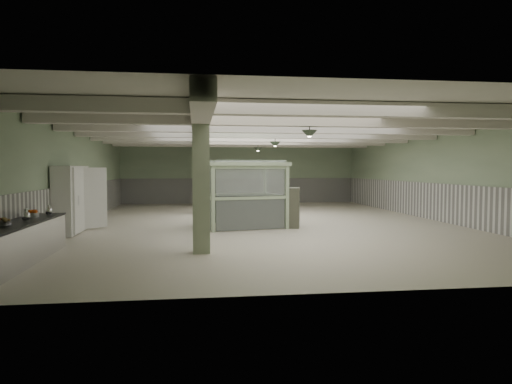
{
  "coord_description": "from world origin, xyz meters",
  "views": [
    {
      "loc": [
        -2.63,
        -17.37,
        2.11
      ],
      "look_at": [
        -0.6,
        -2.02,
        1.3
      ],
      "focal_mm": 32.0,
      "sensor_mm": 36.0,
      "label": 1
    }
  ],
  "objects": [
    {
      "name": "floor",
      "position": [
        0.0,
        0.0,
        0.0
      ],
      "size": [
        20.0,
        20.0,
        0.0
      ],
      "primitive_type": "plane",
      "color": "beige",
      "rests_on": "ground"
    },
    {
      "name": "wall_right",
      "position": [
        7.0,
        0.0,
        1.8
      ],
      "size": [
        0.02,
        20.0,
        3.6
      ],
      "primitive_type": "cube",
      "color": "#9AB08D",
      "rests_on": "floor"
    },
    {
      "name": "walkin_cooler",
      "position": [
        -6.62,
        -1.93,
        1.08
      ],
      "size": [
        1.12,
        2.36,
        2.17
      ],
      "color": "white",
      "rests_on": "floor"
    },
    {
      "name": "wall_left",
      "position": [
        -7.0,
        0.0,
        1.8
      ],
      "size": [
        0.02,
        20.0,
        3.6
      ],
      "primitive_type": "cube",
      "color": "#9AB08D",
      "rests_on": "floor"
    },
    {
      "name": "orange_bowl",
      "position": [
        -6.62,
        -5.57,
        0.95
      ],
      "size": [
        0.31,
        0.31,
        0.1
      ],
      "primitive_type": "cylinder",
      "rotation": [
        0.0,
        0.0,
        0.09
      ],
      "color": "#B2B2B7",
      "rests_on": "prep_counter"
    },
    {
      "name": "pitcher_far",
      "position": [
        -6.4,
        -5.05,
        1.03
      ],
      "size": [
        0.22,
        0.24,
        0.26
      ],
      "primitive_type": null,
      "rotation": [
        0.0,
        0.0,
        -0.29
      ],
      "color": "silver",
      "rests_on": "prep_counter"
    },
    {
      "name": "beam_b",
      "position": [
        0.0,
        -5.0,
        3.42
      ],
      "size": [
        13.9,
        0.35,
        0.32
      ],
      "primitive_type": "cube",
      "color": "silver",
      "rests_on": "ceiling"
    },
    {
      "name": "girder",
      "position": [
        -2.5,
        0.0,
        3.38
      ],
      "size": [
        0.45,
        19.9,
        0.4
      ],
      "primitive_type": "cube",
      "color": "silver",
      "rests_on": "ceiling"
    },
    {
      "name": "pendant_front",
      "position": [
        0.5,
        -5.0,
        3.05
      ],
      "size": [
        0.44,
        0.44,
        0.22
      ],
      "primitive_type": "cone",
      "rotation": [
        3.14,
        0.0,
        0.0
      ],
      "color": "#324030",
      "rests_on": "ceiling"
    },
    {
      "name": "guard_booth",
      "position": [
        -0.99,
        -1.03,
        1.61
      ],
      "size": [
        3.3,
        2.95,
        2.39
      ],
      "rotation": [
        0.0,
        0.0,
        0.19
      ],
      "color": "#AEC59D",
      "rests_on": "floor"
    },
    {
      "name": "pitcher_near",
      "position": [
        -6.49,
        -6.4,
        1.04
      ],
      "size": [
        0.23,
        0.25,
        0.28
      ],
      "primitive_type": null,
      "rotation": [
        0.0,
        0.0,
        -0.18
      ],
      "color": "silver",
      "rests_on": "prep_counter"
    },
    {
      "name": "beam_c",
      "position": [
        0.0,
        -2.5,
        3.42
      ],
      "size": [
        13.9,
        0.35,
        0.32
      ],
      "primitive_type": "cube",
      "color": "silver",
      "rests_on": "ceiling"
    },
    {
      "name": "filing_cabinet",
      "position": [
        0.78,
        -1.58,
        0.71
      ],
      "size": [
        0.61,
        0.75,
        1.42
      ],
      "primitive_type": "cube",
      "rotation": [
        0.0,
        0.0,
        -0.27
      ],
      "color": "#565749",
      "rests_on": "floor"
    },
    {
      "name": "beam_e",
      "position": [
        0.0,
        2.5,
        3.42
      ],
      "size": [
        13.9,
        0.35,
        0.32
      ],
      "primitive_type": "cube",
      "color": "silver",
      "rests_on": "ceiling"
    },
    {
      "name": "beam_d",
      "position": [
        0.0,
        0.0,
        3.42
      ],
      "size": [
        13.9,
        0.35,
        0.32
      ],
      "primitive_type": "cube",
      "color": "silver",
      "rests_on": "ceiling"
    },
    {
      "name": "pendant_back",
      "position": [
        0.5,
        5.5,
        3.05
      ],
      "size": [
        0.44,
        0.44,
        0.22
      ],
      "primitive_type": "cone",
      "rotation": [
        3.14,
        0.0,
        0.0
      ],
      "color": "#324030",
      "rests_on": "ceiling"
    },
    {
      "name": "column_a",
      "position": [
        -2.5,
        -6.0,
        1.8
      ],
      "size": [
        0.42,
        0.42,
        3.6
      ],
      "primitive_type": "cube",
      "color": "#97A585",
      "rests_on": "floor"
    },
    {
      "name": "wall_back",
      "position": [
        0.0,
        10.0,
        1.8
      ],
      "size": [
        14.0,
        0.02,
        3.6
      ],
      "primitive_type": "cube",
      "color": "#9AB08D",
      "rests_on": "floor"
    },
    {
      "name": "veg_colander",
      "position": [
        -6.64,
        -7.35,
        0.99
      ],
      "size": [
        0.5,
        0.5,
        0.18
      ],
      "primitive_type": null,
      "rotation": [
        0.0,
        0.0,
        0.28
      ],
      "color": "#3B3A3F",
      "rests_on": "prep_counter"
    },
    {
      "name": "beam_g",
      "position": [
        0.0,
        7.5,
        3.42
      ],
      "size": [
        13.9,
        0.35,
        0.32
      ],
      "primitive_type": "cube",
      "color": "silver",
      "rests_on": "ceiling"
    },
    {
      "name": "prep_counter",
      "position": [
        -6.54,
        -7.0,
        0.46
      ],
      "size": [
        0.86,
        4.9,
        0.91
      ],
      "color": "silver",
      "rests_on": "floor"
    },
    {
      "name": "ceiling",
      "position": [
        0.0,
        0.0,
        3.6
      ],
      "size": [
        14.0,
        20.0,
        0.02
      ],
      "primitive_type": "cube",
      "color": "white",
      "rests_on": "wall_back"
    },
    {
      "name": "column_c",
      "position": [
        -2.5,
        4.0,
        1.8
      ],
      "size": [
        0.42,
        0.42,
        3.6
      ],
      "primitive_type": "cube",
      "color": "#97A585",
      "rests_on": "floor"
    },
    {
      "name": "beam_f",
      "position": [
        0.0,
        5.0,
        3.42
      ],
      "size": [
        13.9,
        0.35,
        0.32
      ],
      "primitive_type": "cube",
      "color": "silver",
      "rests_on": "ceiling"
    },
    {
      "name": "wainscot_back",
      "position": [
        0.0,
        9.97,
        0.75
      ],
      "size": [
        13.9,
        0.05,
        1.5
      ],
      "primitive_type": "cube",
      "color": "silver",
      "rests_on": "floor"
    },
    {
      "name": "pendant_mid",
      "position": [
        0.5,
        0.5,
        3.05
      ],
      "size": [
        0.44,
        0.44,
        0.22
      ],
      "primitive_type": "cone",
      "rotation": [
        3.14,
        0.0,
        0.0
      ],
      "color": "#324030",
      "rests_on": "ceiling"
    },
    {
      "name": "beam_a",
      "position": [
        0.0,
        -7.5,
        3.42
      ],
      "size": [
        13.9,
        0.35,
        0.32
      ],
      "primitive_type": "cube",
      "color": "silver",
      "rests_on": "ceiling"
    },
    {
      "name": "wainscot_right",
      "position": [
        6.97,
        0.0,
        0.75
      ],
      "size": [
        0.05,
        19.9,
        1.5
      ],
      "primitive_type": "cube",
      "color": "silver",
      "rests_on": "floor"
    },
    {
      "name": "column_d",
      "position": [
        -2.5,
        8.0,
        1.8
      ],
      "size": [
        0.42,
        0.42,
        3.6
      ],
      "primitive_type": "cube",
      "color": "#97A585",
      "rests_on": "floor"
    },
    {
      "name": "column_b",
      "position": [
        -2.5,
        -1.0,
        1.8
      ],
      "size": [
        0.42,
        0.42,
        3.6
      ],
      "primitive_type": "cube",
      "color": "#97A585",
      "rests_on": "floor"
    },
    {
      "name": "wainscot_left",
      "position": [
        -6.97,
        0.0,
        0.75
      ],
      "size": [
        0.05,
        19.9,
        1.5
      ],
      "primitive_type": "cube",
      "color": "silver",
      "rests_on": "floor"
    },
    {
      "name": "wall_front",
      "position": [
        0.0,
        -10.0,
        1.8
      ],
      "size": [
        14.0,
        0.02,
        3.6
      ],
      "primitive_type": "cube",
      "color": "#9AB08D",
      "rests_on": "floor"
    }
  ]
}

